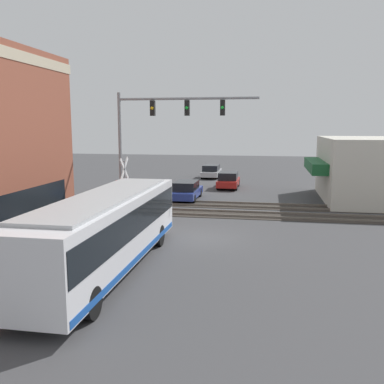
{
  "coord_description": "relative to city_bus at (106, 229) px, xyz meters",
  "views": [
    {
      "loc": [
        -20.89,
        -3.38,
        5.68
      ],
      "look_at": [
        2.85,
        0.91,
        1.9
      ],
      "focal_mm": 40.0,
      "sensor_mm": 36.0,
      "label": 1
    }
  ],
  "objects": [
    {
      "name": "pedestrian_at_crossing",
      "position": [
        8.41,
        1.31,
        -0.81
      ],
      "size": [
        0.34,
        0.34,
        1.71
      ],
      "color": "black",
      "rests_on": "ground"
    },
    {
      "name": "ground_plane",
      "position": [
        5.53,
        -2.8,
        -1.68
      ],
      "size": [
        120.0,
        120.0,
        0.0
      ],
      "primitive_type": "plane",
      "color": "#424244"
    },
    {
      "name": "parked_car_blue",
      "position": [
        16.54,
        -0.0,
        -1.01
      ],
      "size": [
        4.69,
        1.82,
        1.44
      ],
      "color": "navy",
      "rests_on": "ground"
    },
    {
      "name": "rail_track_far",
      "position": [
        14.73,
        -2.8,
        -1.65
      ],
      "size": [
        2.6,
        60.0,
        0.15
      ],
      "color": "#332D28",
      "rests_on": "ground"
    },
    {
      "name": "parked_car_silver",
      "position": [
        30.88,
        -0.0,
        -1.02
      ],
      "size": [
        4.79,
        1.82,
        1.41
      ],
      "color": "#B7B7BC",
      "rests_on": "ground"
    },
    {
      "name": "city_bus",
      "position": [
        0.0,
        0.0,
        0.0
      ],
      "size": [
        11.92,
        2.59,
        3.04
      ],
      "color": "silver",
      "rests_on": "ground"
    },
    {
      "name": "crossing_signal",
      "position": [
        8.83,
        2.29,
        0.61
      ],
      "size": [
        1.41,
        1.18,
        3.81
      ],
      "color": "gray",
      "rests_on": "ground"
    },
    {
      "name": "rail_track_near",
      "position": [
        11.53,
        -2.8,
        -1.65
      ],
      "size": [
        2.6,
        60.0,
        0.15
      ],
      "color": "#332D28",
      "rests_on": "ground"
    },
    {
      "name": "traffic_signal_gantry",
      "position": [
        9.86,
        0.35,
        4.01
      ],
      "size": [
        0.42,
        8.53,
        7.64
      ],
      "color": "gray",
      "rests_on": "ground"
    },
    {
      "name": "parked_car_red",
      "position": [
        23.14,
        -2.6,
        -1.0
      ],
      "size": [
        4.22,
        1.82,
        1.49
      ],
      "color": "#B21E19",
      "rests_on": "ground"
    },
    {
      "name": "shop_building",
      "position": [
        18.67,
        -13.89,
        0.7
      ],
      "size": [
        10.27,
        8.5,
        4.75
      ],
      "color": "beige",
      "rests_on": "ground"
    }
  ]
}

